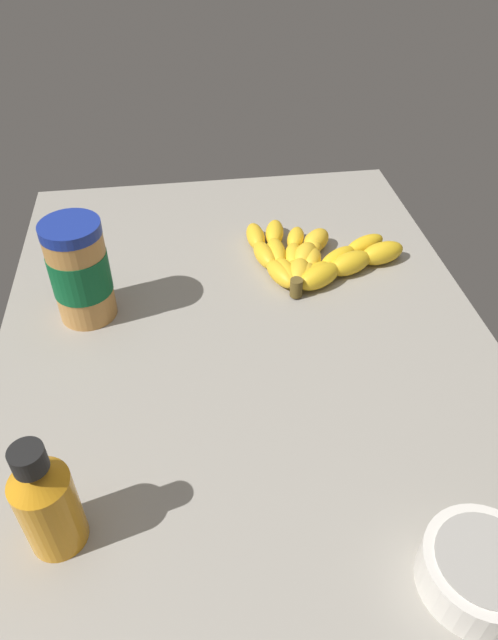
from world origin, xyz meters
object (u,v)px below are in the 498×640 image
Objects in this scene: banana_bunch at (310,258)px; honey_bottle at (46,502)px; peanut_butter_jar at (80,271)px; small_bowl at (480,570)px.

honey_bottle is (-44.04, 36.70, 4.94)cm from banana_bunch.
peanut_butter_jar is at bearing -0.96° from honey_bottle.
small_bowl is (-47.35, -40.47, -5.43)cm from peanut_butter_jar.
honey_bottle is at bearing 75.34° from small_bowl.
peanut_butter_jar reaches higher than banana_bunch.
honey_bottle reaches higher than banana_bunch.
small_bowl is at bearing -175.42° from banana_bunch.
small_bowl is at bearing -139.48° from peanut_butter_jar.
honey_bottle is 42.67cm from small_bowl.
banana_bunch is 37.37cm from peanut_butter_jar.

